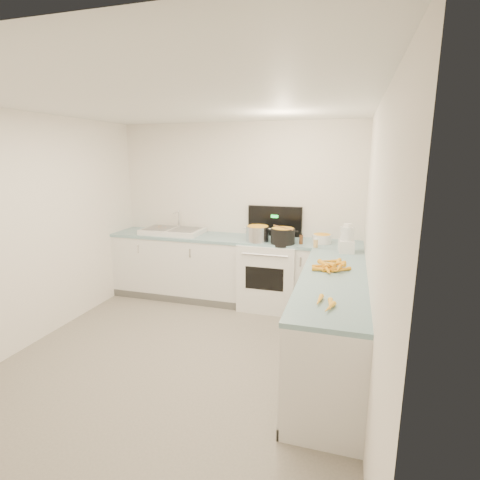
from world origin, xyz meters
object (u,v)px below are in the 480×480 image
(sink, at_px, (173,231))
(spice_jar, at_px, (316,243))
(stove, at_px, (270,273))
(extract_bottle, at_px, (301,240))
(mixing_bowl, at_px, (322,239))
(food_processor, at_px, (347,240))
(black_pot, at_px, (283,237))
(steel_pot, at_px, (258,235))

(sink, bearing_deg, spice_jar, -7.06)
(stove, xyz_separation_m, extract_bottle, (0.43, -0.12, 0.53))
(mixing_bowl, xyz_separation_m, food_processor, (0.31, -0.40, 0.09))
(sink, relative_size, black_pot, 2.79)
(black_pot, distance_m, extract_bottle, 0.24)
(mixing_bowl, bearing_deg, food_processor, -52.30)
(spice_jar, bearing_deg, food_processor, -21.75)
(black_pot, bearing_deg, food_processor, -16.01)
(black_pot, height_order, spice_jar, black_pot)
(stove, relative_size, steel_pot, 4.42)
(food_processor, bearing_deg, extract_bottle, 154.88)
(stove, relative_size, sink, 1.58)
(stove, xyz_separation_m, steel_pot, (-0.14, -0.13, 0.56))
(mixing_bowl, distance_m, spice_jar, 0.26)
(black_pot, relative_size, extract_bottle, 2.59)
(steel_pot, distance_m, food_processor, 1.16)
(food_processor, bearing_deg, steel_pot, 167.30)
(spice_jar, height_order, food_processor, food_processor)
(stove, distance_m, black_pot, 0.61)
(black_pot, bearing_deg, spice_jar, -10.79)
(sink, height_order, steel_pot, sink)
(steel_pot, xyz_separation_m, food_processor, (1.13, -0.25, 0.05))
(stove, xyz_separation_m, food_processor, (0.99, -0.39, 0.61))
(food_processor, bearing_deg, mixing_bowl, 127.70)
(steel_pot, bearing_deg, spice_jar, -8.10)
(stove, distance_m, sink, 1.54)
(steel_pot, bearing_deg, mixing_bowl, 10.27)
(extract_bottle, height_order, spice_jar, extract_bottle)
(stove, distance_m, food_processor, 1.23)
(extract_bottle, bearing_deg, food_processor, -25.12)
(sink, relative_size, food_processor, 2.53)
(steel_pot, bearing_deg, food_processor, -12.70)
(stove, distance_m, steel_pot, 0.59)
(spice_jar, bearing_deg, stove, 158.83)
(extract_bottle, bearing_deg, steel_pot, -179.16)
(stove, relative_size, food_processor, 4.00)
(sink, distance_m, black_pot, 1.66)
(extract_bottle, height_order, food_processor, food_processor)
(sink, xyz_separation_m, extract_bottle, (1.88, -0.14, 0.02))
(sink, bearing_deg, extract_bottle, -4.25)
(black_pot, bearing_deg, sink, 173.91)
(sink, xyz_separation_m, black_pot, (1.65, -0.18, 0.05))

